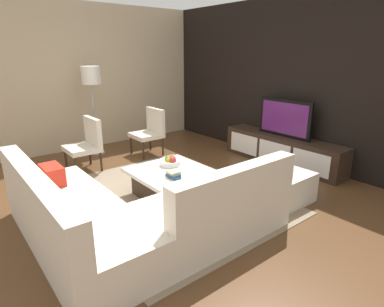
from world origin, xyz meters
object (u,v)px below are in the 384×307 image
at_px(floor_lamp, 91,80).
at_px(decorative_ball, 282,162).
at_px(television, 285,118).
at_px(fruit_bowl, 170,161).
at_px(book_stack, 173,174).
at_px(sectional_couch, 132,215).
at_px(accent_chair_near, 87,141).
at_px(ottoman, 280,186).
at_px(coffee_table, 172,183).
at_px(media_console, 282,150).
at_px(accent_chair_far, 150,129).

bearing_deg(floor_lamp, decorative_ball, 16.96).
xyz_separation_m(television, fruit_bowl, (-0.28, -2.19, -0.38)).
distance_m(fruit_bowl, book_stack, 0.46).
distance_m(decorative_ball, book_stack, 1.41).
relative_size(sectional_couch, book_stack, 11.60).
bearing_deg(accent_chair_near, television, 57.64).
xyz_separation_m(accent_chair_near, ottoman, (2.71, 1.53, -0.29)).
relative_size(fruit_bowl, decorative_ball, 1.02).
bearing_deg(coffee_table, television, 87.51).
distance_m(media_console, television, 0.57).
bearing_deg(book_stack, coffee_table, 150.17).
bearing_deg(book_stack, accent_chair_far, 155.41).
distance_m(accent_chair_near, decorative_ball, 3.11).
xyz_separation_m(floor_lamp, book_stack, (2.72, -0.13, -0.97)).
relative_size(television, floor_lamp, 0.61).
distance_m(media_console, accent_chair_near, 3.33).
distance_m(accent_chair_near, book_stack, 1.99).
height_order(ottoman, book_stack, book_stack).
bearing_deg(media_console, decorative_ball, -54.73).
distance_m(coffee_table, accent_chair_near, 1.83).
height_order(ottoman, fruit_bowl, fruit_bowl).
relative_size(media_console, coffee_table, 2.18).
bearing_deg(sectional_couch, book_stack, 115.98).
distance_m(ottoman, accent_chair_far, 2.85).
xyz_separation_m(coffee_table, book_stack, (0.22, -0.13, 0.22)).
distance_m(floor_lamp, fruit_bowl, 2.52).
height_order(fruit_bowl, accent_chair_far, accent_chair_far).
distance_m(sectional_couch, accent_chair_near, 2.41).
xyz_separation_m(television, ottoman, (0.87, -1.23, -0.62)).
relative_size(media_console, television, 2.25).
bearing_deg(sectional_couch, media_console, 99.01).
bearing_deg(accent_chair_far, ottoman, 0.99).
relative_size(coffee_table, accent_chair_near, 1.19).
height_order(television, coffee_table, television).
bearing_deg(book_stack, sectional_couch, -64.02).
height_order(accent_chair_near, decorative_ball, accent_chair_near).
bearing_deg(sectional_couch, accent_chair_near, 168.80).
bearing_deg(fruit_bowl, television, 82.82).
height_order(sectional_couch, floor_lamp, floor_lamp).
distance_m(ottoman, book_stack, 1.43).
xyz_separation_m(sectional_couch, ottoman, (0.36, 2.00, -0.09)).
bearing_deg(fruit_bowl, floor_lamp, -177.55).
height_order(floor_lamp, book_stack, floor_lamp).
height_order(floor_lamp, accent_chair_far, floor_lamp).
relative_size(ottoman, accent_chair_far, 0.80).
bearing_deg(media_console, coffee_table, -92.49).
distance_m(accent_chair_near, accent_chair_far, 1.29).
xyz_separation_m(coffee_table, fruit_bowl, (-0.18, 0.10, 0.24)).
relative_size(media_console, accent_chair_near, 2.60).
relative_size(sectional_couch, fruit_bowl, 8.68).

